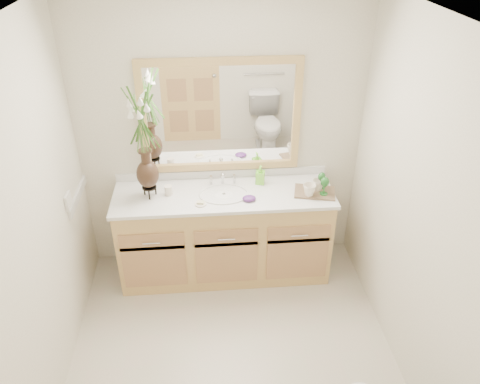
{
  "coord_description": "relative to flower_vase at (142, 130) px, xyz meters",
  "views": [
    {
      "loc": [
        -0.15,
        -2.3,
        2.88
      ],
      "look_at": [
        0.1,
        0.65,
        1.06
      ],
      "focal_mm": 35.0,
      "sensor_mm": 36.0,
      "label": 1
    }
  ],
  "objects": [
    {
      "name": "soap_dish",
      "position": [
        0.41,
        -0.17,
        -0.58
      ],
      "size": [
        0.09,
        0.09,
        0.03
      ],
      "color": "white",
      "rests_on": "counter"
    },
    {
      "name": "tumbler",
      "position": [
        0.15,
        0.01,
        -0.55
      ],
      "size": [
        0.06,
        0.06,
        0.08
      ],
      "primitive_type": "cylinder",
      "color": "white",
      "rests_on": "counter"
    },
    {
      "name": "purple_dish",
      "position": [
        0.81,
        -0.14,
        -0.57
      ],
      "size": [
        0.14,
        0.12,
        0.04
      ],
      "primitive_type": "ellipsoid",
      "rotation": [
        0.0,
        0.0,
        -0.37
      ],
      "color": "#562674",
      "rests_on": "counter"
    },
    {
      "name": "wall_right",
      "position": [
        1.81,
        -1.02,
        -0.22
      ],
      "size": [
        0.02,
        2.6,
        2.4
      ],
      "primitive_type": "cube",
      "color": "white",
      "rests_on": "floor"
    },
    {
      "name": "switch_plate",
      "position": [
        -0.58,
        -0.26,
        -0.44
      ],
      "size": [
        0.02,
        0.12,
        0.12
      ],
      "primitive_type": "cube",
      "color": "white",
      "rests_on": "wall_left"
    },
    {
      "name": "sink",
      "position": [
        0.61,
        -0.03,
        -0.65
      ],
      "size": [
        0.38,
        0.34,
        0.23
      ],
      "color": "white",
      "rests_on": "counter"
    },
    {
      "name": "mirror",
      "position": [
        0.61,
        0.25,
        -0.02
      ],
      "size": [
        1.32,
        0.04,
        0.97
      ],
      "color": "white",
      "rests_on": "wall_back"
    },
    {
      "name": "counter",
      "position": [
        0.61,
        -0.01,
        -0.61
      ],
      "size": [
        1.84,
        0.57,
        0.03
      ],
      "primitive_type": "cube",
      "color": "white",
      "rests_on": "vanity"
    },
    {
      "name": "mug_right",
      "position": [
        1.39,
        -0.05,
        -0.52
      ],
      "size": [
        0.11,
        0.1,
        0.1
      ],
      "primitive_type": "imported",
      "rotation": [
        0.0,
        0.0,
        0.1
      ],
      "color": "white",
      "rests_on": "tray"
    },
    {
      "name": "soap_bottle",
      "position": [
        0.93,
        0.13,
        -0.52
      ],
      "size": [
        0.08,
        0.08,
        0.15
      ],
      "primitive_type": "imported",
      "rotation": [
        0.0,
        0.0,
        -0.25
      ],
      "color": "#7CE936",
      "rests_on": "counter"
    },
    {
      "name": "goblet_front",
      "position": [
        1.43,
        -0.12,
        -0.47
      ],
      "size": [
        0.07,
        0.07,
        0.16
      ],
      "color": "#226827",
      "rests_on": "tray"
    },
    {
      "name": "wall_back",
      "position": [
        0.61,
        0.28,
        -0.22
      ],
      "size": [
        2.4,
        0.02,
        2.4
      ],
      "primitive_type": "cube",
      "color": "white",
      "rests_on": "floor"
    },
    {
      "name": "wall_left",
      "position": [
        -0.59,
        -1.02,
        -0.22
      ],
      "size": [
        0.02,
        2.6,
        2.4
      ],
      "primitive_type": "cube",
      "color": "white",
      "rests_on": "floor"
    },
    {
      "name": "flower_vase",
      "position": [
        0.0,
        0.0,
        0.0
      ],
      "size": [
        0.21,
        0.21,
        0.87
      ],
      "rotation": [
        0.0,
        0.0,
        0.18
      ],
      "color": "black",
      "rests_on": "counter"
    },
    {
      "name": "floor",
      "position": [
        0.61,
        -1.02,
        -1.42
      ],
      "size": [
        2.6,
        2.6,
        0.0
      ],
      "primitive_type": "plane",
      "color": "beige",
      "rests_on": "ground"
    },
    {
      "name": "mug_left",
      "position": [
        1.3,
        -0.12,
        -0.52
      ],
      "size": [
        0.12,
        0.12,
        0.11
      ],
      "primitive_type": "imported",
      "rotation": [
        0.0,
        0.0,
        0.21
      ],
      "color": "white",
      "rests_on": "tray"
    },
    {
      "name": "tray",
      "position": [
        1.36,
        -0.07,
        -0.58
      ],
      "size": [
        0.37,
        0.29,
        0.02
      ],
      "primitive_type": "cube",
      "rotation": [
        0.0,
        0.0,
        -0.23
      ],
      "color": "brown",
      "rests_on": "counter"
    },
    {
      "name": "vanity",
      "position": [
        0.61,
        -0.01,
        -1.02
      ],
      "size": [
        1.8,
        0.55,
        0.8
      ],
      "color": "tan",
      "rests_on": "floor"
    },
    {
      "name": "ceiling",
      "position": [
        0.61,
        -1.02,
        0.98
      ],
      "size": [
        2.4,
        2.6,
        0.02
      ],
      "primitive_type": "cube",
      "color": "white",
      "rests_on": "wall_back"
    },
    {
      "name": "goblet_back",
      "position": [
        1.43,
        -0.01,
        -0.48
      ],
      "size": [
        0.06,
        0.06,
        0.14
      ],
      "color": "#226827",
      "rests_on": "tray"
    }
  ]
}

